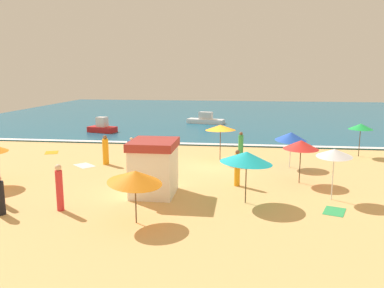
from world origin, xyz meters
name	(u,v)px	position (x,y,z in m)	size (l,w,h in m)	color
ground_plane	(214,165)	(0.00, 0.00, 0.00)	(60.00, 60.00, 0.00)	#E5B26B
ocean_water	(230,114)	(0.00, 28.00, 0.05)	(60.00, 44.00, 0.10)	#196084
wave_breaker_foam	(220,144)	(0.00, 6.30, 0.10)	(57.00, 0.70, 0.01)	white
lifeguard_cabana	(154,167)	(-2.33, -5.97, 1.29)	(2.05, 2.36, 2.53)	white
beach_umbrella_0	(220,128)	(0.28, 1.23, 2.12)	(2.64, 2.64, 2.32)	#4C3823
beach_umbrella_2	(361,127)	(9.37, 3.75, 2.00)	(1.96, 1.97, 2.20)	#4C3823
beach_umbrella_3	(247,157)	(1.85, -6.63, 2.02)	(2.63, 2.61, 2.33)	#4C3823
beach_umbrella_5	(291,136)	(4.46, 0.03, 1.86)	(2.31, 2.33, 2.18)	silver
beach_umbrella_7	(301,145)	(4.57, -3.20, 1.98)	(2.25, 2.25, 2.22)	#4C3823
beach_umbrella_8	(334,153)	(5.63, -5.69, 2.11)	(1.97, 1.99, 2.34)	silver
beach_umbrella_9	(135,177)	(-2.22, -9.43, 1.79)	(2.84, 2.83, 2.13)	#4C3823
beachgoer_0	(241,145)	(1.56, 2.56, 0.78)	(0.45, 0.45, 1.67)	green
beachgoer_1	(106,151)	(-6.56, -0.63, 0.84)	(0.41, 0.41, 1.80)	orange
beachgoer_2	(132,144)	(-6.34, 4.15, 0.36)	(0.54, 0.54, 0.85)	blue
beachgoer_7	(59,188)	(-5.64, -8.54, 0.96)	(0.39, 0.39, 1.93)	red
beachgoer_8	(237,169)	(1.44, -4.12, 0.87)	(0.30, 0.30, 1.82)	orange
beach_towel_0	(334,211)	(5.43, -7.22, 0.01)	(1.13, 1.33, 0.01)	green
beach_towel_1	(85,166)	(-7.73, -1.14, 0.01)	(1.59, 1.54, 0.01)	white
beach_towel_2	(52,153)	(-11.51, 2.17, 0.01)	(1.22, 1.37, 0.01)	orange
small_boat_0	(206,120)	(-2.25, 18.16, 0.48)	(4.10, 2.14, 1.21)	white
small_boat_1	(102,127)	(-11.05, 10.92, 0.54)	(2.75, 1.85, 1.38)	red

